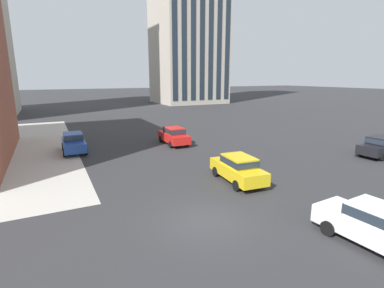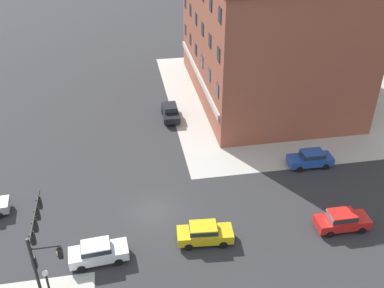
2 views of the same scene
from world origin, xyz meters
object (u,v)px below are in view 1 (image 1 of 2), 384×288
object	(u,v)px
car_main_northbound_near	(381,146)
car_cross_westbound	(377,225)
car_main_southbound_near	(238,168)
car_cross_eastbound	(74,142)
car_main_northbound_far	(174,135)

from	to	relation	value
car_main_northbound_near	car_cross_westbound	world-z (taller)	same
car_main_southbound_near	car_cross_eastbound	xyz separation A→B (m)	(-8.53, 12.50, 0.00)
car_cross_eastbound	car_cross_westbound	xyz separation A→B (m)	(9.12, -20.79, 0.00)
car_cross_westbound	car_main_southbound_near	bearing A→B (deg)	94.10
car_main_northbound_near	car_cross_eastbound	distance (m)	25.96
car_cross_westbound	car_main_northbound_near	bearing A→B (deg)	30.66
car_main_northbound_far	car_cross_eastbound	size ratio (longest dim) A/B	1.00
car_main_northbound_near	car_main_northbound_far	xyz separation A→B (m)	(-13.58, 11.70, 0.00)
car_main_northbound_near	car_main_northbound_far	size ratio (longest dim) A/B	1.02
car_main_northbound_near	car_main_southbound_near	size ratio (longest dim) A/B	0.99
car_main_southbound_near	car_cross_eastbound	world-z (taller)	same
car_cross_eastbound	car_cross_westbound	distance (m)	22.70
car_main_northbound_far	car_cross_eastbound	world-z (taller)	same
car_main_northbound_near	car_main_southbound_near	distance (m)	14.06
car_main_northbound_near	car_cross_eastbound	size ratio (longest dim) A/B	1.02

